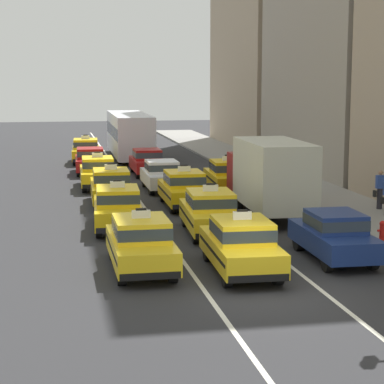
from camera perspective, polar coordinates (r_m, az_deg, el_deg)
ground_plane at (r=20.43m, az=5.79°, el=-7.87°), size 160.00×160.00×0.00m
lane_stripe_left_center at (r=39.39m, az=-4.76°, el=0.30°), size 0.14×80.00×0.01m
lane_stripe_center_right at (r=39.84m, az=-0.18°, el=0.43°), size 0.14×80.00×0.01m
sidewalk_curb at (r=36.56m, az=9.94°, el=-0.36°), size 4.00×90.00×0.15m
taxi_left_nearest at (r=22.57m, az=-3.95°, el=-3.92°), size 1.84×4.57×1.96m
taxi_left_second at (r=28.74m, az=-5.75°, el=-1.16°), size 2.05×4.65×1.96m
taxi_left_third at (r=34.24m, az=-6.26°, el=0.46°), size 1.95×4.61×1.96m
taxi_left_fourth at (r=39.50m, az=-7.29°, el=1.56°), size 1.92×4.60×1.96m
sedan_left_fifth at (r=45.49m, az=-7.86°, el=2.48°), size 1.88×4.35×1.58m
taxi_left_sixth at (r=51.15m, az=-8.20°, el=3.21°), size 2.04×4.64×1.96m
taxi_center_nearest at (r=22.36m, az=3.82°, el=-4.04°), size 1.95×4.61×1.96m
taxi_center_second at (r=27.67m, az=1.40°, el=-1.51°), size 2.05×4.65×1.96m
taxi_center_third at (r=33.41m, az=-0.63°, el=0.30°), size 1.87×4.58×1.96m
sedan_center_fourth at (r=38.35m, az=-2.36°, el=1.36°), size 1.78×4.31×1.58m
sedan_center_fifth at (r=44.45m, az=-3.48°, el=2.40°), size 1.77×4.30×1.58m
bus_center_sixth at (r=53.84m, az=-4.86°, el=4.55°), size 2.64×11.23×3.22m
sedan_right_nearest at (r=24.30m, az=10.93°, el=-3.21°), size 1.82×4.32×1.58m
box_truck_right_second at (r=31.28m, az=5.96°, el=1.33°), size 2.43×7.01×3.27m
taxi_right_third at (r=37.71m, az=2.76°, el=1.28°), size 2.04×4.64×1.96m
pedestrian_near_crosswalk at (r=33.19m, az=14.28°, el=0.17°), size 0.47×0.24×1.69m
pedestrian_mid_block at (r=36.17m, az=8.80°, el=1.10°), size 0.47×0.24×1.75m
pedestrian_by_storefront at (r=38.23m, az=7.38°, el=1.51°), size 0.47×0.24×1.70m
fire_hydrant at (r=26.80m, az=14.48°, el=-2.86°), size 0.36×0.22×0.73m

